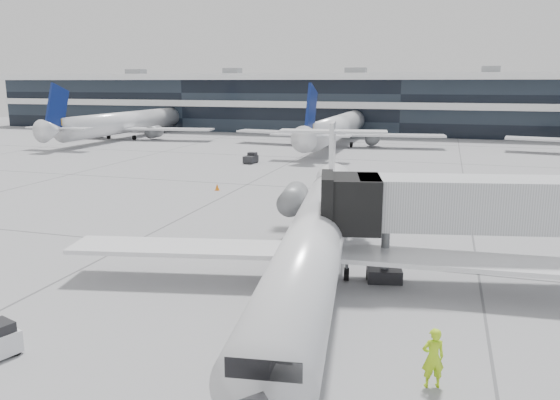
% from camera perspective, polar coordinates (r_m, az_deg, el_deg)
% --- Properties ---
extents(ground, '(220.00, 220.00, 0.00)m').
position_cam_1_polar(ground, '(30.89, 1.11, -5.96)').
color(ground, gray).
rests_on(ground, ground).
extents(terminal, '(170.00, 22.00, 10.00)m').
position_cam_1_polar(terminal, '(110.63, 12.92, 9.55)').
color(terminal, black).
rests_on(terminal, ground).
extents(bg_jet_left, '(32.00, 40.00, 9.60)m').
position_cam_1_polar(bg_jet_left, '(99.12, -15.61, 6.23)').
color(bg_jet_left, silver).
rests_on(bg_jet_left, ground).
extents(bg_jet_center, '(32.00, 40.00, 9.60)m').
position_cam_1_polar(bg_jet_center, '(85.31, 6.02, 5.70)').
color(bg_jet_center, silver).
rests_on(bg_jet_center, ground).
extents(regional_jet, '(24.30, 30.32, 7.01)m').
position_cam_1_polar(regional_jet, '(25.84, 3.63, -4.09)').
color(regional_jet, white).
rests_on(regional_jet, ground).
extents(jet_bridge, '(16.75, 6.43, 5.40)m').
position_cam_1_polar(jet_bridge, '(28.07, 23.60, -0.54)').
color(jet_bridge, '#B9BBBE').
rests_on(jet_bridge, ground).
extents(ramp_worker, '(0.87, 0.72, 2.03)m').
position_cam_1_polar(ramp_worker, '(18.81, 15.70, -15.59)').
color(ramp_worker, '#B5ED19').
rests_on(ramp_worker, ground).
extents(traffic_cone, '(0.44, 0.44, 0.62)m').
position_cam_1_polar(traffic_cone, '(49.79, -6.59, 1.34)').
color(traffic_cone, orange).
rests_on(traffic_cone, ground).
extents(far_tug, '(1.43, 2.12, 1.26)m').
position_cam_1_polar(far_tug, '(66.20, -3.05, 4.35)').
color(far_tug, black).
rests_on(far_tug, ground).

